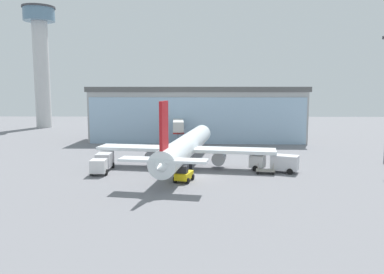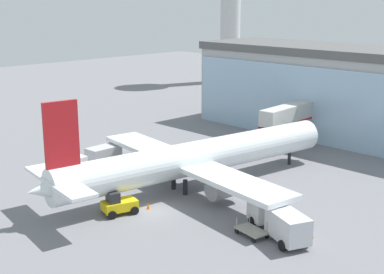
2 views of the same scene
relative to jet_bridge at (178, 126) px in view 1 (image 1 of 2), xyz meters
The scene contains 11 objects.
ground 29.47m from the jet_bridge, 81.65° to the right, with size 240.00×240.00×0.00m, color slate.
terminal_building 12.20m from the jet_bridge, 69.42° to the left, with size 52.19×15.62×13.13m.
jet_bridge is the anchor object (origin of this frame).
control_tower 65.77m from the jet_bridge, 138.30° to the left, with size 10.29×10.29×38.94m.
airplane 21.44m from the jet_bridge, 83.51° to the right, with size 28.95×37.39×11.14m.
catering_truck 27.41m from the jet_bridge, 112.27° to the right, with size 2.68×7.36×2.65m.
fuel_truck 30.02m from the jet_bridge, 57.07° to the right, with size 7.57×4.96×2.65m.
baggage_cart 30.51m from the jet_bridge, 61.48° to the right, with size 3.05×2.09×1.50m.
pushback_tug 31.81m from the jet_bridge, 85.71° to the right, with size 2.90×3.57×2.30m.
safety_cone_nose 29.21m from the jet_bridge, 83.21° to the right, with size 0.36×0.36×0.55m, color orange.
safety_cone_wingtip 30.00m from the jet_bridge, 51.71° to the right, with size 0.36×0.36×0.55m, color orange.
Camera 1 is at (0.05, -52.75, 12.55)m, focal length 35.00 mm.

